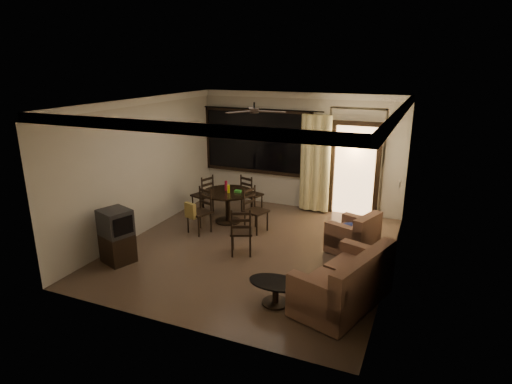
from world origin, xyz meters
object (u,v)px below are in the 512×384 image
at_px(dining_table, 228,198).
at_px(tv_cabinet, 117,236).
at_px(dining_chair_west, 203,202).
at_px(dining_chair_north, 251,202).
at_px(side_chair, 241,240).
at_px(dining_chair_south, 199,219).
at_px(sofa, 346,285).
at_px(armchair, 355,237).
at_px(coffee_table, 276,289).
at_px(dining_chair_east, 256,219).

xyz_separation_m(dining_table, tv_cabinet, (-0.93, -2.58, -0.06)).
xyz_separation_m(dining_chair_west, dining_chair_north, (1.04, 0.48, 0.00)).
relative_size(dining_table, side_chair, 1.22).
height_order(dining_chair_south, dining_chair_north, same).
height_order(dining_chair_north, sofa, dining_chair_north).
height_order(armchair, side_chair, side_chair).
bearing_deg(armchair, sofa, -63.46).
xyz_separation_m(armchair, coffee_table, (-0.74, -2.27, -0.08)).
bearing_deg(armchair, tv_cabinet, -132.28).
height_order(dining_table, coffee_table, dining_table).
xyz_separation_m(dining_chair_west, tv_cabinet, (-0.13, -2.85, 0.22)).
height_order(dining_table, armchair, dining_table).
height_order(dining_chair_east, side_chair, dining_chair_east).
bearing_deg(dining_chair_west, armchair, 96.64).
distance_m(dining_chair_north, coffee_table, 4.03).
bearing_deg(coffee_table, dining_table, 128.10).
xyz_separation_m(dining_table, dining_chair_south, (-0.28, -0.81, -0.26)).
xyz_separation_m(dining_chair_south, dining_chair_north, (0.53, 1.56, -0.02)).
relative_size(dining_table, coffee_table, 1.38).
relative_size(armchair, coffee_table, 1.20).
bearing_deg(tv_cabinet, armchair, 47.31).
height_order(dining_chair_south, sofa, dining_chair_south).
distance_m(dining_chair_north, side_chair, 2.28).
distance_m(dining_chair_west, dining_chair_east, 1.67).
bearing_deg(coffee_table, dining_chair_north, 118.74).
xyz_separation_m(dining_chair_north, side_chair, (0.74, -2.16, -0.01)).
xyz_separation_m(dining_chair_west, sofa, (3.96, -2.71, 0.07)).
bearing_deg(coffee_table, side_chair, 131.09).
xyz_separation_m(tv_cabinet, side_chair, (1.91, 1.17, -0.22)).
distance_m(dining_chair_south, sofa, 3.80).
bearing_deg(dining_table, dining_chair_east, -18.72).
relative_size(dining_chair_south, coffee_table, 1.15).
height_order(dining_chair_east, sofa, dining_chair_east).
distance_m(dining_table, armchair, 2.99).
relative_size(dining_table, dining_chair_west, 1.20).
distance_m(dining_chair_east, dining_chair_south, 1.20).
xyz_separation_m(sofa, armchair, (-0.23, 1.91, -0.03)).
height_order(dining_chair_east, coffee_table, dining_chair_east).
distance_m(dining_chair_west, armchair, 3.81).
relative_size(dining_chair_east, coffee_table, 1.15).
height_order(dining_chair_south, armchair, dining_chair_south).
height_order(dining_chair_east, dining_chair_south, same).
bearing_deg(armchair, coffee_table, -88.49).
height_order(dining_chair_south, tv_cabinet, tv_cabinet).
bearing_deg(dining_chair_west, tv_cabinet, 16.02).
bearing_deg(coffee_table, dining_chair_east, 118.98).
xyz_separation_m(dining_chair_east, tv_cabinet, (-1.72, -2.31, 0.22)).
relative_size(dining_chair_south, armchair, 0.96).
relative_size(sofa, armchair, 1.84).
bearing_deg(dining_table, dining_chair_south, -108.75).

